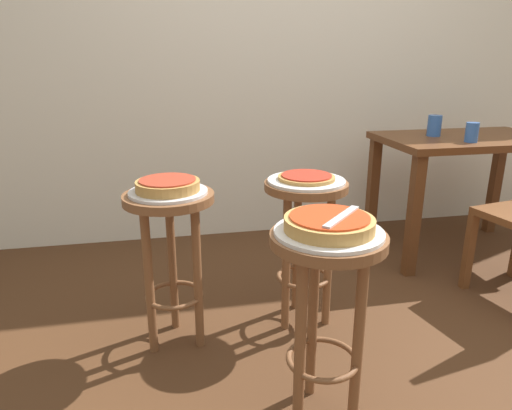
{
  "coord_description": "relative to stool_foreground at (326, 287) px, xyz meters",
  "views": [
    {
      "loc": [
        -0.8,
        -1.4,
        1.18
      ],
      "look_at": [
        -0.43,
        0.36,
        0.6
      ],
      "focal_mm": 32.57,
      "sensor_mm": 36.0,
      "label": 1
    }
  ],
  "objects": [
    {
      "name": "stool_foreground",
      "position": [
        0.0,
        0.0,
        0.0
      ],
      "size": [
        0.36,
        0.36,
        0.66
      ],
      "color": "brown",
      "rests_on": "ground_plane"
    },
    {
      "name": "ground_plane",
      "position": [
        0.32,
        0.17,
        -0.49
      ],
      "size": [
        6.0,
        6.0,
        0.0
      ],
      "primitive_type": "plane",
      "color": "#4C2D19"
    },
    {
      "name": "back_wall",
      "position": [
        0.32,
        1.82,
        1.01
      ],
      "size": [
        6.0,
        0.1,
        3.0
      ],
      "primitive_type": "cube",
      "color": "silver",
      "rests_on": "ground_plane"
    },
    {
      "name": "cup_near_edge",
      "position": [
        1.19,
        1.01,
        0.29
      ],
      "size": [
        0.07,
        0.07,
        0.11
      ],
      "primitive_type": "cylinder",
      "color": "#3360B2",
      "rests_on": "dining_table"
    },
    {
      "name": "dining_table",
      "position": [
        1.29,
        1.18,
        0.12
      ],
      "size": [
        1.0,
        0.61,
        0.73
      ],
      "color": "#5B3319",
      "rests_on": "ground_plane"
    },
    {
      "name": "pizza_leftside",
      "position": [
        0.12,
        0.59,
        0.2
      ],
      "size": [
        0.24,
        0.24,
        0.02
      ],
      "color": "#B78442",
      "rests_on": "serving_plate_leftside"
    },
    {
      "name": "serving_plate_leftside",
      "position": [
        0.12,
        0.59,
        0.19
      ],
      "size": [
        0.33,
        0.33,
        0.01
      ],
      "primitive_type": "cylinder",
      "color": "silver",
      "rests_on": "stool_leftside"
    },
    {
      "name": "pizza_middle",
      "position": [
        -0.46,
        0.54,
        0.21
      ],
      "size": [
        0.25,
        0.25,
        0.05
      ],
      "color": "#B78442",
      "rests_on": "serving_plate_middle"
    },
    {
      "name": "cup_far_edge",
      "position": [
        1.1,
        1.23,
        0.3
      ],
      "size": [
        0.08,
        0.08,
        0.12
      ],
      "primitive_type": "cylinder",
      "color": "#3360B2",
      "rests_on": "dining_table"
    },
    {
      "name": "serving_plate_middle",
      "position": [
        -0.46,
        0.54,
        0.19
      ],
      "size": [
        0.31,
        0.31,
        0.01
      ],
      "primitive_type": "cylinder",
      "color": "silver",
      "rests_on": "stool_middle"
    },
    {
      "name": "stool_middle",
      "position": [
        -0.46,
        0.54,
        0.0
      ],
      "size": [
        0.36,
        0.36,
        0.66
      ],
      "color": "brown",
      "rests_on": "ground_plane"
    },
    {
      "name": "serving_plate_foreground",
      "position": [
        0.0,
        0.0,
        0.19
      ],
      "size": [
        0.33,
        0.33,
        0.01
      ],
      "primitive_type": "cylinder",
      "color": "silver",
      "rests_on": "stool_foreground"
    },
    {
      "name": "condiment_shaker",
      "position": [
        1.27,
        1.1,
        0.28
      ],
      "size": [
        0.04,
        0.04,
        0.08
      ],
      "primitive_type": "cylinder",
      "color": "white",
      "rests_on": "dining_table"
    },
    {
      "name": "pizza_server_knife",
      "position": [
        0.03,
        -0.02,
        0.24
      ],
      "size": [
        0.17,
        0.17,
        0.01
      ],
      "primitive_type": "cube",
      "rotation": [
        0.0,
        0.0,
        0.8
      ],
      "color": "silver",
      "rests_on": "pizza_foreground"
    },
    {
      "name": "pizza_foreground",
      "position": [
        0.0,
        0.0,
        0.21
      ],
      "size": [
        0.27,
        0.27,
        0.05
      ],
      "color": "tan",
      "rests_on": "serving_plate_foreground"
    },
    {
      "name": "stool_leftside",
      "position": [
        0.12,
        0.59,
        0.0
      ],
      "size": [
        0.36,
        0.36,
        0.66
      ],
      "color": "brown",
      "rests_on": "ground_plane"
    }
  ]
}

